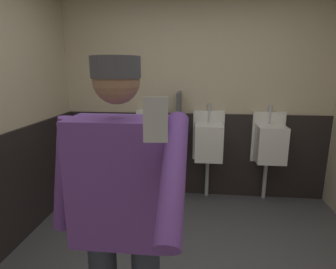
{
  "coord_description": "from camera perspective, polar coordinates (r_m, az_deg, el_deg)",
  "views": [
    {
      "loc": [
        0.03,
        -1.74,
        1.67
      ],
      "look_at": [
        -0.16,
        0.03,
        1.25
      ],
      "focal_mm": 29.58,
      "sensor_mm": 36.0,
      "label": 1
    }
  ],
  "objects": [
    {
      "name": "wall_back",
      "position": [
        3.65,
        5.63,
        7.25
      ],
      "size": [
        3.99,
        0.12,
        2.57
      ],
      "primitive_type": "cube",
      "color": "beige",
      "rests_on": "ground_plane"
    },
    {
      "name": "wainscot_band_back",
      "position": [
        3.73,
        5.36,
        -4.12
      ],
      "size": [
        3.39,
        0.03,
        1.11
      ],
      "primitive_type": "cube",
      "color": "black",
      "rests_on": "ground_plane"
    },
    {
      "name": "urinal_left",
      "position": [
        3.58,
        -3.74,
        -1.12
      ],
      "size": [
        0.4,
        0.34,
        1.24
      ],
      "color": "white",
      "rests_on": "ground_plane"
    },
    {
      "name": "urinal_middle",
      "position": [
        3.53,
        8.34,
        -1.43
      ],
      "size": [
        0.4,
        0.34,
        1.24
      ],
      "color": "white",
      "rests_on": "ground_plane"
    },
    {
      "name": "urinal_right",
      "position": [
        3.64,
        20.22,
        -1.68
      ],
      "size": [
        0.4,
        0.34,
        1.24
      ],
      "color": "white",
      "rests_on": "ground_plane"
    },
    {
      "name": "privacy_divider_panel",
      "position": [
        3.43,
        2.21,
        1.22
      ],
      "size": [
        0.04,
        0.4,
        0.9
      ],
      "primitive_type": "cube",
      "color": "#4C4C51"
    },
    {
      "name": "person",
      "position": [
        1.38,
        -9.6,
        -15.55
      ],
      "size": [
        0.66,
        0.6,
        1.72
      ],
      "color": "#2D3342",
      "rests_on": "ground_plane"
    },
    {
      "name": "cell_phone",
      "position": [
        0.67,
        -2.57,
        3.06
      ],
      "size": [
        0.06,
        0.03,
        0.11
      ],
      "primitive_type": "cube",
      "rotation": [
        -0.06,
        0.0,
        0.1
      ],
      "color": "#A5A8B2"
    }
  ]
}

